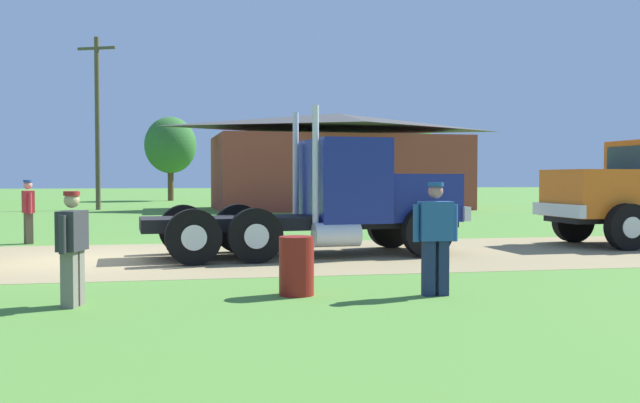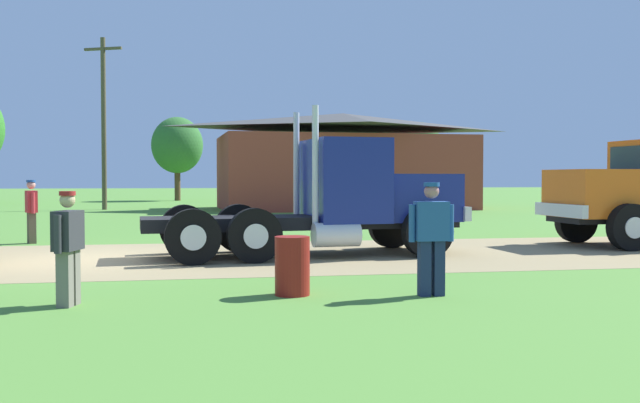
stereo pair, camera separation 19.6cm
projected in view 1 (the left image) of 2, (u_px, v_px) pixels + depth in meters
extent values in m
plane|color=#528734|center=(92.00, 260.00, 14.93)|extent=(200.00, 200.00, 0.00)
cube|color=#96845B|center=(92.00, 260.00, 14.93)|extent=(120.00, 6.69, 0.01)
cube|color=black|center=(302.00, 222.00, 15.72)|extent=(7.14, 2.12, 0.28)
cube|color=navy|center=(411.00, 197.00, 16.43)|extent=(1.91, 2.09, 1.08)
cube|color=silver|center=(447.00, 212.00, 16.69)|extent=(0.35, 2.13, 0.32)
cube|color=navy|center=(344.00, 180.00, 15.96)|extent=(1.77, 2.35, 1.86)
cube|color=#2D3D4C|center=(377.00, 164.00, 16.17)|extent=(0.21, 1.85, 0.82)
cylinder|color=silver|center=(296.00, 166.00, 16.55)|extent=(0.14, 0.14, 2.53)
cylinder|color=silver|center=(316.00, 165.00, 14.86)|extent=(0.14, 0.14, 2.53)
cylinder|color=silver|center=(336.00, 235.00, 14.94)|extent=(1.04, 0.61, 0.52)
cylinder|color=black|center=(390.00, 225.00, 17.49)|extent=(1.15, 0.40, 1.13)
cylinder|color=silver|center=(388.00, 225.00, 17.65)|extent=(0.51, 0.09, 0.51)
cylinder|color=black|center=(427.00, 232.00, 15.37)|extent=(1.15, 0.40, 1.13)
cylinder|color=silver|center=(430.00, 232.00, 15.21)|extent=(0.51, 0.09, 0.51)
cylinder|color=black|center=(184.00, 229.00, 16.10)|extent=(1.15, 0.40, 1.13)
cylinder|color=silver|center=(183.00, 229.00, 16.26)|extent=(0.51, 0.09, 0.51)
cylinder|color=black|center=(193.00, 237.00, 13.98)|extent=(1.15, 0.40, 1.13)
cylinder|color=silver|center=(194.00, 238.00, 13.82)|extent=(0.51, 0.09, 0.51)
cylinder|color=black|center=(238.00, 228.00, 16.45)|extent=(1.15, 0.40, 1.13)
cylinder|color=silver|center=(237.00, 228.00, 16.60)|extent=(0.51, 0.09, 0.51)
cylinder|color=black|center=(255.00, 236.00, 14.32)|extent=(1.15, 0.40, 1.13)
cylinder|color=silver|center=(257.00, 236.00, 14.17)|extent=(0.51, 0.09, 0.51)
cube|color=orange|center=(596.00, 193.00, 17.86)|extent=(2.10, 2.08, 1.20)
cube|color=silver|center=(558.00, 210.00, 17.64)|extent=(0.24, 2.20, 0.32)
cube|color=#2D3D4C|center=(630.00, 163.00, 18.06)|extent=(0.11, 1.91, 0.86)
cylinder|color=black|center=(628.00, 227.00, 16.80)|extent=(1.14, 0.34, 1.13)
cylinder|color=silver|center=(632.00, 227.00, 16.65)|extent=(0.51, 0.06, 0.51)
cylinder|color=black|center=(573.00, 221.00, 19.03)|extent=(1.14, 0.34, 1.13)
cylinder|color=silver|center=(570.00, 221.00, 19.18)|extent=(0.51, 0.06, 0.51)
cube|color=#264C8C|center=(435.00, 221.00, 10.38)|extent=(0.49, 0.27, 0.58)
sphere|color=#AC696D|center=(436.00, 191.00, 10.36)|extent=(0.22, 0.22, 0.22)
cylinder|color=#1E478C|center=(436.00, 184.00, 10.36)|extent=(0.23, 0.23, 0.06)
cube|color=#1E284C|center=(428.00, 268.00, 10.38)|extent=(0.16, 0.18, 0.82)
cube|color=#1E284C|center=(442.00, 268.00, 10.42)|extent=(0.16, 0.18, 0.82)
cylinder|color=#264C8C|center=(416.00, 223.00, 10.33)|extent=(0.10, 0.10, 0.55)
cylinder|color=#264C8C|center=(454.00, 223.00, 10.43)|extent=(0.10, 0.10, 0.55)
cube|color=#2D2D33|center=(72.00, 231.00, 9.50)|extent=(0.38, 0.54, 0.54)
sphere|color=tan|center=(72.00, 200.00, 9.48)|extent=(0.21, 0.21, 0.21)
cylinder|color=maroon|center=(72.00, 193.00, 9.48)|extent=(0.22, 0.22, 0.06)
cube|color=slate|center=(69.00, 280.00, 9.41)|extent=(0.22, 0.20, 0.76)
cube|color=slate|center=(76.00, 277.00, 9.63)|extent=(0.22, 0.20, 0.76)
cylinder|color=#2D2D33|center=(62.00, 235.00, 9.20)|extent=(0.10, 0.10, 0.51)
cylinder|color=#2D2D33|center=(81.00, 231.00, 9.79)|extent=(0.10, 0.10, 0.51)
cube|color=#B22D33|center=(28.00, 202.00, 18.48)|extent=(0.39, 0.45, 0.58)
sphere|color=tan|center=(28.00, 185.00, 18.47)|extent=(0.22, 0.22, 0.22)
cylinder|color=#1E478C|center=(28.00, 181.00, 18.46)|extent=(0.23, 0.23, 0.06)
cube|color=brown|center=(29.00, 228.00, 18.44)|extent=(0.23, 0.22, 0.82)
cube|color=brown|center=(28.00, 228.00, 18.58)|extent=(0.23, 0.22, 0.82)
cylinder|color=#B22D33|center=(30.00, 203.00, 18.28)|extent=(0.10, 0.10, 0.55)
cylinder|color=#B22D33|center=(26.00, 203.00, 18.69)|extent=(0.10, 0.10, 0.55)
cylinder|color=maroon|center=(296.00, 266.00, 10.43)|extent=(0.52, 0.52, 0.88)
cube|color=#943A2D|center=(337.00, 173.00, 39.30)|extent=(13.82, 8.03, 4.02)
pyramid|color=#424242|center=(337.00, 121.00, 39.20)|extent=(14.51, 8.44, 0.87)
cube|color=black|center=(318.00, 190.00, 35.25)|extent=(1.80, 0.15, 2.20)
cylinder|color=#4D4630|center=(97.00, 124.00, 37.72)|extent=(0.26, 0.26, 9.27)
cube|color=#4D4630|center=(97.00, 48.00, 37.58)|extent=(2.08, 1.00, 0.14)
cylinder|color=#513823|center=(171.00, 183.00, 52.64)|extent=(0.44, 0.44, 2.64)
ellipsoid|color=#30672C|center=(170.00, 145.00, 52.54)|extent=(3.84, 3.84, 4.22)
cylinder|color=#513823|center=(413.00, 181.00, 57.74)|extent=(0.44, 0.44, 2.87)
ellipsoid|color=#28612C|center=(413.00, 146.00, 57.64)|extent=(3.60, 3.60, 3.96)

